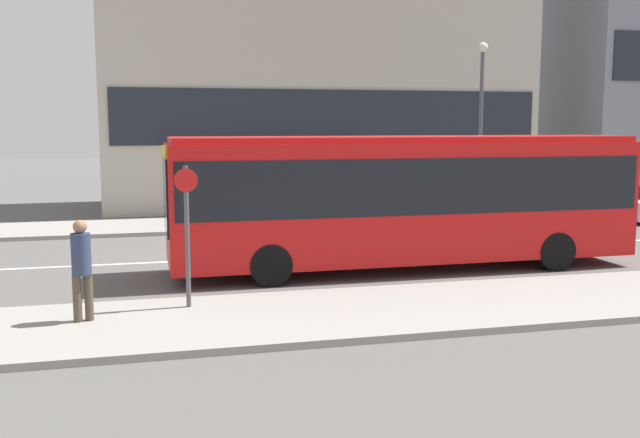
{
  "coord_description": "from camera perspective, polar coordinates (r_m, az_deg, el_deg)",
  "views": [
    {
      "loc": [
        -2.59,
        -18.82,
        3.62
      ],
      "look_at": [
        1.61,
        -1.99,
        1.28
      ],
      "focal_mm": 40.0,
      "sensor_mm": 36.0,
      "label": 1
    }
  ],
  "objects": [
    {
      "name": "ground_plane",
      "position": [
        19.34,
        -6.07,
        -3.16
      ],
      "size": [
        120.0,
        120.0,
        0.0
      ],
      "primitive_type": "plane",
      "color": "#595654"
    },
    {
      "name": "bus_stop_sign",
      "position": [
        13.65,
        -10.59,
        -0.5
      ],
      "size": [
        0.44,
        0.12,
        2.7
      ],
      "color": "#4C4C51",
      "rests_on": "sidewalk_near"
    },
    {
      "name": "sidewalk_near",
      "position": [
        13.31,
        -2.3,
        -7.81
      ],
      "size": [
        44.0,
        3.5,
        0.13
      ],
      "color": "gray",
      "rests_on": "ground_plane"
    },
    {
      "name": "city_bus",
      "position": [
        17.76,
        6.71,
        2.06
      ],
      "size": [
        11.56,
        2.57,
        3.3
      ],
      "rotation": [
        0.0,
        0.0,
        -0.03
      ],
      "color": "red",
      "rests_on": "ground_plane"
    },
    {
      "name": "pedestrian_near_stop",
      "position": [
        13.23,
        -18.54,
        -3.4
      ],
      "size": [
        0.34,
        0.34,
        1.82
      ],
      "rotation": [
        0.0,
        0.0,
        0.25
      ],
      "color": "#4C4233",
      "rests_on": "sidewalk_near"
    },
    {
      "name": "parked_car_0",
      "position": [
        26.72,
        18.66,
        0.79
      ],
      "size": [
        3.95,
        1.74,
        1.26
      ],
      "color": "navy",
      "rests_on": "ground_plane"
    },
    {
      "name": "apartment_block_left_tower",
      "position": [
        32.56,
        -0.26,
        13.68
      ],
      "size": [
        18.52,
        6.35,
        14.07
      ],
      "color": "#B7B2A3",
      "rests_on": "ground_plane"
    },
    {
      "name": "sidewalk_far",
      "position": [
        25.45,
        -8.03,
        -0.43
      ],
      "size": [
        44.0,
        3.5,
        0.13
      ],
      "color": "gray",
      "rests_on": "ground_plane"
    },
    {
      "name": "street_lamp",
      "position": [
        26.55,
        12.76,
        8.4
      ],
      "size": [
        0.36,
        0.36,
        6.34
      ],
      "color": "#4C4C51",
      "rests_on": "sidewalk_far"
    },
    {
      "name": "lane_centerline",
      "position": [
        19.34,
        -6.07,
        -3.14
      ],
      "size": [
        41.8,
        0.16,
        0.01
      ],
      "color": "silver",
      "rests_on": "ground_plane"
    }
  ]
}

